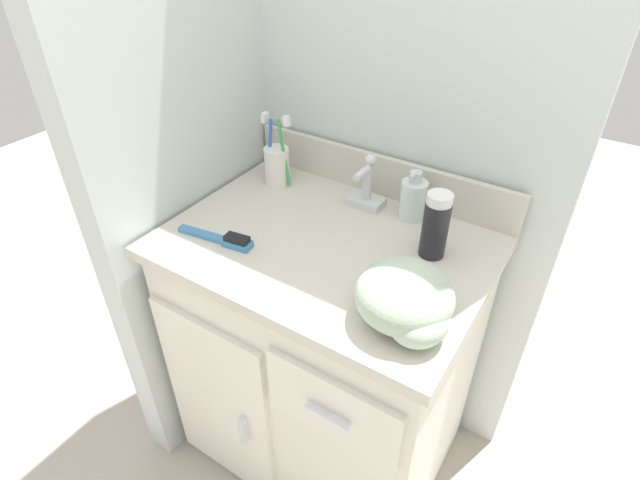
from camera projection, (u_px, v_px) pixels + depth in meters
The scene contains 11 objects.
ground_plane at pixel (325, 438), 1.62m from camera, with size 6.00×6.00×0.00m, color #ADA393.
wall_back at pixel (399, 71), 1.19m from camera, with size 0.92×0.08×2.20m, color silver.
wall_left at pixel (175, 77), 1.16m from camera, with size 0.08×0.62×2.20m, color silver.
vanity at pixel (324, 352), 1.38m from camera, with size 0.74×0.56×0.79m.
backsplash at pixel (380, 175), 1.30m from camera, with size 0.74×0.02×0.11m.
sink_faucet at pixel (366, 189), 1.26m from camera, with size 0.09×0.09×0.14m.
toothbrush_cup at pixel (277, 164), 1.35m from camera, with size 0.09×0.07×0.20m.
soap_dispenser at pixel (413, 199), 1.21m from camera, with size 0.06×0.07×0.13m.
shaving_cream_can at pixel (435, 226), 1.07m from camera, with size 0.06×0.06×0.15m.
hairbrush at pixel (225, 239), 1.15m from camera, with size 0.20×0.05×0.03m.
hand_towel at pixel (408, 301), 0.91m from camera, with size 0.19×0.18×0.12m.
Camera 1 is at (0.49, -0.79, 1.47)m, focal length 28.00 mm.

